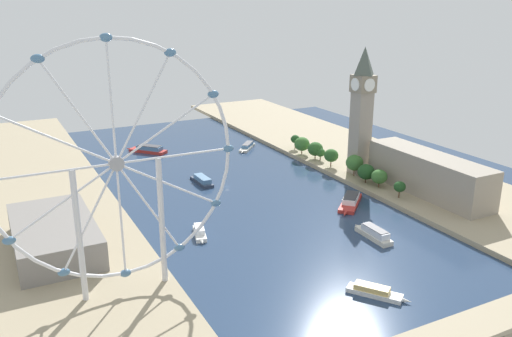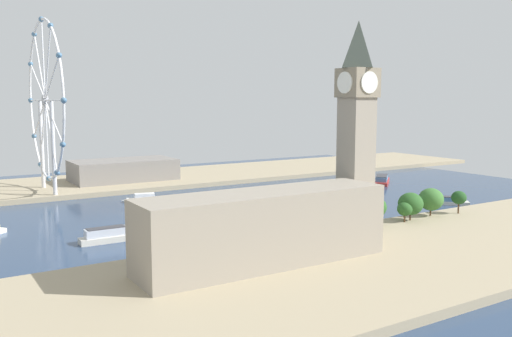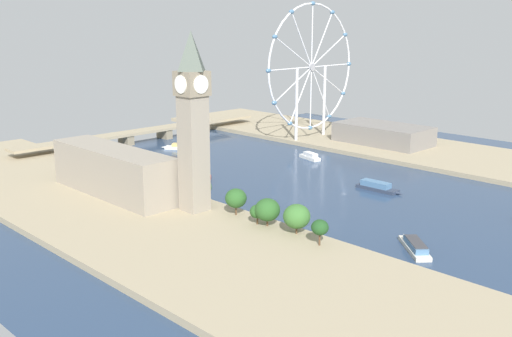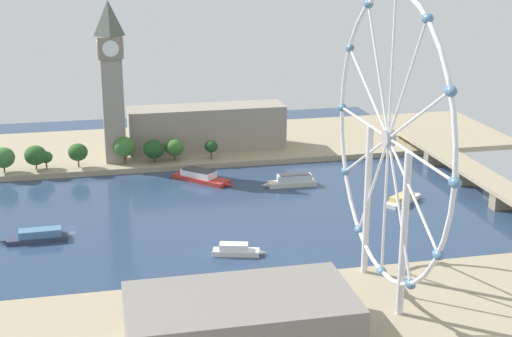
# 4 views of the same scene
# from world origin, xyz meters

# --- Properties ---
(ground_plane) EXTENTS (405.10, 405.10, 0.00)m
(ground_plane) POSITION_xyz_m (0.00, 0.00, 0.00)
(ground_plane) COLOR navy
(riverbank_left) EXTENTS (90.00, 520.00, 3.00)m
(riverbank_left) POSITION_xyz_m (-117.55, 0.00, 1.50)
(riverbank_left) COLOR tan
(riverbank_left) RESTS_ON ground_plane
(riverbank_right) EXTENTS (90.00, 520.00, 3.00)m
(riverbank_right) POSITION_xyz_m (117.55, 0.00, 1.50)
(riverbank_right) COLOR tan
(riverbank_right) RESTS_ON ground_plane
(clock_tower) EXTENTS (13.87, 13.87, 86.20)m
(clock_tower) POSITION_xyz_m (-89.64, 23.08, 47.83)
(clock_tower) COLOR gray
(clock_tower) RESTS_ON riverbank_left
(parliament_block) EXTENTS (22.00, 88.76, 24.83)m
(parliament_block) POSITION_xyz_m (-102.76, 75.46, 15.42)
(parliament_block) COLOR gray
(parliament_block) RESTS_ON riverbank_left
(tree_row_embankment) EXTENTS (15.16, 132.21, 14.66)m
(tree_row_embankment) POSITION_xyz_m (-81.32, 9.02, 10.97)
(tree_row_embankment) COLOR #513823
(tree_row_embankment) RESTS_ON riverbank_left
(ferris_wheel) EXTENTS (99.79, 3.20, 104.19)m
(ferris_wheel) POSITION_xyz_m (93.45, 105.44, 56.99)
(ferris_wheel) COLOR silver
(ferris_wheel) RESTS_ON riverbank_right
(riverside_hall) EXTENTS (36.67, 69.42, 14.20)m
(riverside_hall) POSITION_xyz_m (114.55, 51.61, 10.10)
(riverside_hall) COLOR gray
(riverside_hall) RESTS_ON riverbank_right
(river_bridge) EXTENTS (217.10, 15.39, 9.34)m
(river_bridge) POSITION_xyz_m (0.00, 196.07, 7.09)
(river_bridge) COLOR tan
(river_bridge) RESTS_ON ground_plane
(tour_boat_1) EXTENTS (7.79, 28.95, 4.98)m
(tour_boat_1) POSITION_xyz_m (12.43, -13.64, 2.13)
(tour_boat_1) COLOR #2D384C
(tour_boat_1) RESTS_ON ground_plane
(tour_boat_2) EXTENTS (19.25, 24.40, 4.29)m
(tour_boat_2) POSITION_xyz_m (1.05, 152.68, 1.78)
(tour_boat_2) COLOR white
(tour_boat_2) RESTS_ON ground_plane
(tour_boat_3) EXTENTS (23.80, 25.65, 4.55)m
(tour_boat_3) POSITION_xyz_m (-53.20, -77.44, 1.92)
(tour_boat_3) COLOR beige
(tour_boat_3) RESTS_ON ground_plane
(tour_boat_4) EXTENTS (9.94, 21.82, 4.79)m
(tour_boat_4) POSITION_xyz_m (44.59, 63.88, 1.96)
(tour_boat_4) COLOR white
(tour_boat_4) RESTS_ON ground_plane
(tour_boat_5) EXTENTS (30.66, 29.63, 5.84)m
(tour_boat_5) POSITION_xyz_m (-52.62, 64.16, 2.33)
(tour_boat_5) COLOR #B22D28
(tour_boat_5) RESTS_ON ground_plane
(tour_boat_6) EXTENTS (6.84, 28.34, 6.22)m
(tour_boat_6) POSITION_xyz_m (-34.77, 107.92, 2.64)
(tour_boat_6) COLOR beige
(tour_boat_6) RESTS_ON ground_plane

